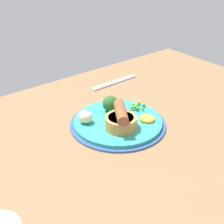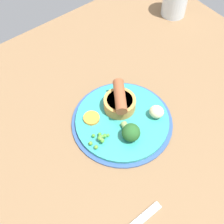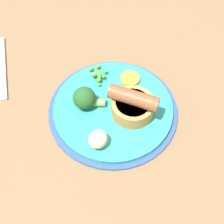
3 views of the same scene
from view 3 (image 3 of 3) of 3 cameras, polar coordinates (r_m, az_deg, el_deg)
The scene contains 8 objects.
dining_table at distance 64.77cm, azimuth 3.75°, elevation 2.36°, with size 110.00×80.00×3.00cm, color brown.
dinner_plate at distance 60.65cm, azimuth 0.20°, elevation 0.48°, with size 25.13×25.13×1.40cm.
sausage_pudding at distance 57.56cm, azimuth 3.82°, elevation 1.36°, with size 8.00×9.22×5.84cm.
pea_pile at distance 63.73cm, azimuth -2.70°, elevation 7.01°, with size 5.43×3.73×1.91cm.
broccoli_floret_near at distance 58.80cm, azimuth -4.91°, elevation 2.51°, with size 4.35×6.16×4.35cm.
potato_chunk_0 at distance 54.39cm, azimuth -2.58°, elevation -5.01°, with size 3.58×3.22×3.35cm, color beige.
carrot_slice_0 at distance 63.77cm, azimuth 2.88°, elevation 6.02°, with size 3.98×3.98×0.73cm, color orange.
fork at distance 71.83cm, azimuth -19.49°, elevation 7.74°, with size 18.00×1.60×0.60cm, color silver.
Camera 3 is at (36.35, -12.06, 53.73)cm, focal length 50.00 mm.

